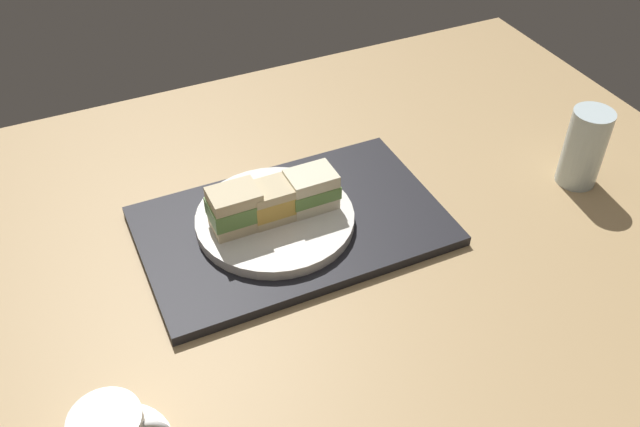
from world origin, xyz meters
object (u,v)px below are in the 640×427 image
at_px(sandwich_far, 235,209).
at_px(drinking_glass, 584,148).
at_px(sandwich_plate, 275,219).
at_px(sandwich_middle, 274,201).
at_px(sandwich_near, 311,189).

bearing_deg(sandwich_far, drinking_glass, 170.63).
relative_size(sandwich_plate, drinking_glass, 1.80).
bearing_deg(sandwich_far, sandwich_middle, 179.28).
bearing_deg(sandwich_near, sandwich_plate, -0.72).
distance_m(sandwich_far, drinking_glass, 0.53).
bearing_deg(sandwich_near, sandwich_middle, -0.72).
relative_size(sandwich_middle, sandwich_far, 0.98).
relative_size(sandwich_middle, drinking_glass, 0.55).
relative_size(sandwich_plate, sandwich_middle, 3.25).
bearing_deg(sandwich_plate, sandwich_near, 179.28).
bearing_deg(sandwich_middle, drinking_glass, 169.62).
distance_m(sandwich_plate, sandwich_middle, 0.03).
xyz_separation_m(sandwich_near, drinking_glass, (-0.41, 0.09, 0.00)).
height_order(sandwich_near, sandwich_middle, sandwich_near).
bearing_deg(sandwich_middle, sandwich_plate, 97.13).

